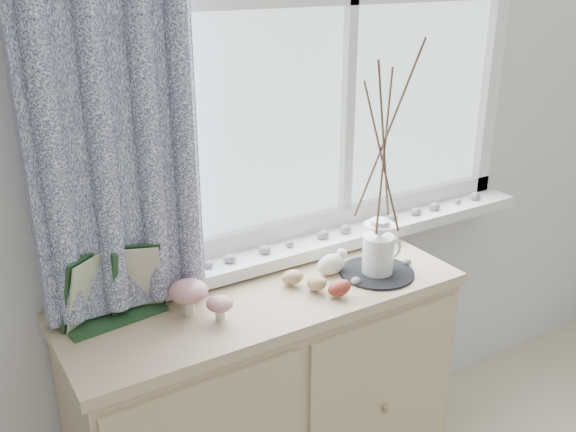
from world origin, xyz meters
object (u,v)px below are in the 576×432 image
Objects in this scene: sideboard at (267,411)px; twig_pitcher at (384,143)px; botanical_book at (116,288)px; toadstool_cluster at (196,295)px.

twig_pitcher is (0.36, -0.07, 0.85)m from sideboard.
twig_pitcher reaches higher than sideboard.
sideboard is at bearing -14.68° from botanical_book.
botanical_book is (-0.42, 0.06, 0.53)m from sideboard.
toadstool_cluster is 0.22× the size of twig_pitcher.
twig_pitcher is (0.78, -0.13, 0.31)m from botanical_book.
sideboard is 0.92m from twig_pitcher.
toadstool_cluster is 0.69m from twig_pitcher.
botanical_book is 0.21m from toadstool_cluster.
botanical_book reaches higher than sideboard.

